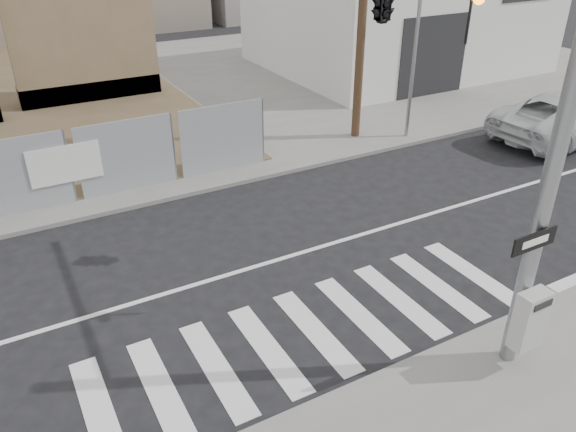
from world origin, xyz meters
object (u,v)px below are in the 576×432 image
signal_pole (432,54)px  auto_shop (396,14)px  traffic_cone_d (158,168)px  suv (565,116)px

signal_pole → auto_shop: (11.50, 15.01, -2.25)m
signal_pole → auto_shop: size_ratio=0.58×
signal_pole → traffic_cone_d: (-3.00, 7.41, -4.36)m
suv → traffic_cone_d: 13.66m
auto_shop → traffic_cone_d: bearing=-152.4°
signal_pole → traffic_cone_d: signal_pole is taller
signal_pole → traffic_cone_d: 9.11m
auto_shop → traffic_cone_d: 16.51m
suv → auto_shop: bearing=-10.8°
auto_shop → traffic_cone_d: auto_shop is taller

